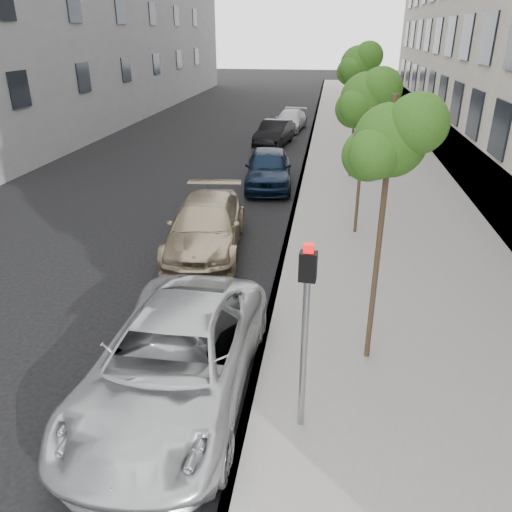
% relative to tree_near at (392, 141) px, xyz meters
% --- Properties ---
extents(ground, '(160.00, 160.00, 0.00)m').
position_rel_tree_near_xyz_m(ground, '(-3.23, -1.50, -4.21)').
color(ground, black).
rests_on(ground, ground).
extents(sidewalk, '(6.40, 72.00, 0.14)m').
position_rel_tree_near_xyz_m(sidewalk, '(1.07, 22.50, -4.14)').
color(sidewalk, gray).
rests_on(sidewalk, ground).
extents(curb, '(0.15, 72.00, 0.14)m').
position_rel_tree_near_xyz_m(curb, '(-2.05, 22.50, -4.14)').
color(curb, '#9E9B93').
rests_on(curb, ground).
extents(tree_near, '(1.55, 1.35, 4.85)m').
position_rel_tree_near_xyz_m(tree_near, '(0.00, 0.00, 0.00)').
color(tree_near, '#38281C').
rests_on(tree_near, sidewalk).
extents(tree_mid, '(1.77, 1.57, 4.81)m').
position_rel_tree_near_xyz_m(tree_mid, '(0.00, 6.50, -0.14)').
color(tree_mid, '#38281C').
rests_on(tree_mid, sidewalk).
extents(tree_far, '(1.73, 1.53, 5.31)m').
position_rel_tree_near_xyz_m(tree_far, '(0.00, 13.00, 0.38)').
color(tree_far, '#38281C').
rests_on(tree_far, sidewalk).
extents(signal_pole, '(0.25, 0.20, 3.07)m').
position_rel_tree_near_xyz_m(signal_pole, '(-1.16, -1.99, -2.14)').
color(signal_pole, '#939699').
rests_on(signal_pole, sidewalk).
extents(minivan, '(2.56, 5.49, 1.52)m').
position_rel_tree_near_xyz_m(minivan, '(-3.33, -1.52, -3.45)').
color(minivan, silver).
rests_on(minivan, ground).
extents(suv, '(2.54, 5.17, 1.45)m').
position_rel_tree_near_xyz_m(suv, '(-4.30, 4.82, -3.49)').
color(suv, tan).
rests_on(suv, ground).
extents(sedan_blue, '(2.23, 4.61, 1.52)m').
position_rel_tree_near_xyz_m(sedan_blue, '(-3.33, 11.44, -3.45)').
color(sedan_blue, black).
rests_on(sedan_blue, ground).
extents(sedan_black, '(2.02, 4.19, 1.32)m').
position_rel_tree_near_xyz_m(sedan_black, '(-3.97, 19.40, -3.55)').
color(sedan_black, black).
rests_on(sedan_black, ground).
extents(sedan_rear, '(2.17, 4.35, 1.22)m').
position_rel_tree_near_xyz_m(sedan_rear, '(-3.51, 24.11, -3.60)').
color(sedan_rear, '#ACB0B5').
rests_on(sedan_rear, ground).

